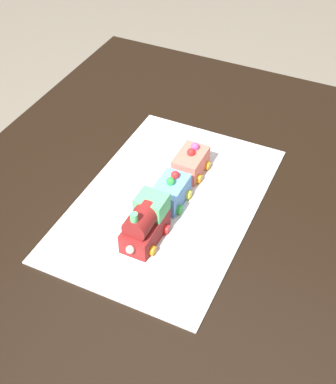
{
  "coord_description": "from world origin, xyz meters",
  "views": [
    {
      "loc": [
        -0.81,
        -0.42,
        1.62
      ],
      "look_at": [
        0.02,
        -0.04,
        0.77
      ],
      "focal_mm": 49.85,
      "sensor_mm": 36.0,
      "label": 1
    }
  ],
  "objects_px": {
    "cake_locomotive": "(145,223)",
    "cake_car_flatbed_coral": "(191,163)",
    "dining_table": "(152,233)",
    "cake_car_tanker_sky_blue": "(171,192)"
  },
  "relations": [
    {
      "from": "dining_table",
      "to": "cake_car_flatbed_coral",
      "type": "height_order",
      "value": "cake_car_flatbed_coral"
    },
    {
      "from": "cake_locomotive",
      "to": "cake_car_tanker_sky_blue",
      "type": "relative_size",
      "value": 1.4
    },
    {
      "from": "cake_car_flatbed_coral",
      "to": "dining_table",
      "type": "bearing_deg",
      "value": 163.18
    },
    {
      "from": "cake_locomotive",
      "to": "cake_car_flatbed_coral",
      "type": "relative_size",
      "value": 1.4
    },
    {
      "from": "dining_table",
      "to": "cake_car_flatbed_coral",
      "type": "bearing_deg",
      "value": -16.82
    },
    {
      "from": "dining_table",
      "to": "cake_car_tanker_sky_blue",
      "type": "xyz_separation_m",
      "value": [
        0.02,
        -0.04,
        0.14
      ]
    },
    {
      "from": "dining_table",
      "to": "cake_locomotive",
      "type": "distance_m",
      "value": 0.2
    },
    {
      "from": "cake_locomotive",
      "to": "cake_car_tanker_sky_blue",
      "type": "height_order",
      "value": "cake_locomotive"
    },
    {
      "from": "cake_car_tanker_sky_blue",
      "to": "dining_table",
      "type": "bearing_deg",
      "value": 115.23
    },
    {
      "from": "cake_car_tanker_sky_blue",
      "to": "cake_car_flatbed_coral",
      "type": "distance_m",
      "value": 0.12
    }
  ]
}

